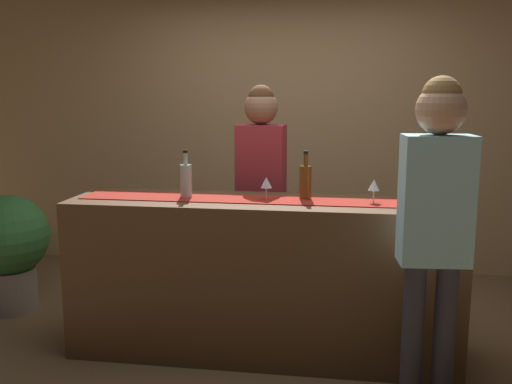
{
  "coord_description": "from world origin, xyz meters",
  "views": [
    {
      "loc": [
        0.48,
        -3.42,
        1.66
      ],
      "look_at": [
        -0.04,
        0.0,
        1.04
      ],
      "focal_mm": 40.01,
      "sensor_mm": 36.0,
      "label": 1
    }
  ],
  "objects": [
    {
      "name": "customer_sipping",
      "position": [
        0.94,
        -0.57,
        1.08
      ],
      "size": [
        0.36,
        0.24,
        1.73
      ],
      "rotation": [
        0.0,
        0.0,
        0.09
      ],
      "color": "#33333D",
      "rests_on": "ground"
    },
    {
      "name": "wine_bottle_amber",
      "position": [
        0.26,
        0.06,
        1.11
      ],
      "size": [
        0.07,
        0.07,
        0.3
      ],
      "color": "brown",
      "rests_on": "bar_counter"
    },
    {
      "name": "bartender",
      "position": [
        -0.09,
        0.58,
        1.05
      ],
      "size": [
        0.35,
        0.24,
        1.7
      ],
      "rotation": [
        0.0,
        0.0,
        3.08
      ],
      "color": "#26262B",
      "rests_on": "ground"
    },
    {
      "name": "back_wall",
      "position": [
        0.0,
        1.9,
        1.45
      ],
      "size": [
        6.0,
        0.12,
        2.9
      ],
      "primitive_type": "cube",
      "color": "tan",
      "rests_on": "ground"
    },
    {
      "name": "wine_bottle_clear",
      "position": [
        -0.48,
        0.01,
        1.11
      ],
      "size": [
        0.07,
        0.07,
        0.3
      ],
      "color": "#B2C6C1",
      "rests_on": "bar_counter"
    },
    {
      "name": "wine_glass_mid_counter",
      "position": [
        0.02,
        -0.01,
        1.1
      ],
      "size": [
        0.07,
        0.07,
        0.14
      ],
      "color": "silver",
      "rests_on": "bar_counter"
    },
    {
      "name": "counter_runner_cloth",
      "position": [
        0.0,
        0.0,
        1.0
      ],
      "size": [
        2.28,
        0.28,
        0.01
      ],
      "primitive_type": "cube",
      "color": "maroon",
      "rests_on": "bar_counter"
    },
    {
      "name": "potted_plant_tall",
      "position": [
        -1.99,
        0.42,
        0.52
      ],
      "size": [
        0.61,
        0.61,
        0.89
      ],
      "color": "#9E9389",
      "rests_on": "ground"
    },
    {
      "name": "wine_glass_far_end",
      "position": [
        0.67,
        0.0,
        1.1
      ],
      "size": [
        0.07,
        0.07,
        0.14
      ],
      "color": "silver",
      "rests_on": "bar_counter"
    },
    {
      "name": "wine_glass_near_customer",
      "position": [
        0.86,
        -0.04,
        1.1
      ],
      "size": [
        0.07,
        0.07,
        0.14
      ],
      "color": "silver",
      "rests_on": "bar_counter"
    },
    {
      "name": "bar_counter",
      "position": [
        0.0,
        0.0,
        0.5
      ],
      "size": [
        2.4,
        0.6,
        0.99
      ],
      "primitive_type": "cube",
      "color": "#543821",
      "rests_on": "ground"
    },
    {
      "name": "ground_plane",
      "position": [
        0.0,
        0.0,
        0.0
      ],
      "size": [
        10.0,
        10.0,
        0.0
      ],
      "primitive_type": "plane",
      "color": "brown"
    }
  ]
}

